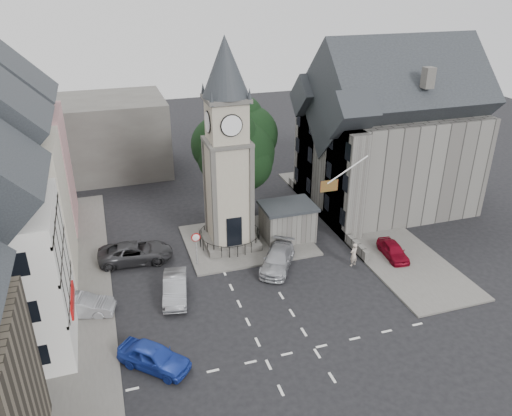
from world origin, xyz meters
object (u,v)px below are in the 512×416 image
object	(u,v)px
car_west_blue	(154,357)
car_east_red	(393,250)
pedestrian	(354,255)
stone_shelter	(287,221)
clock_tower	(227,149)

from	to	relation	value
car_west_blue	car_east_red	xyz separation A→B (m)	(19.13, 6.32, -0.12)
car_west_blue	pedestrian	xyz separation A→B (m)	(15.63, 6.19, 0.22)
stone_shelter	pedestrian	bearing A→B (deg)	-59.81
clock_tower	pedestrian	size ratio (longest dim) A/B	8.62
clock_tower	pedestrian	bearing A→B (deg)	-36.83
clock_tower	car_east_red	world-z (taller)	clock_tower
car_west_blue	car_east_red	bearing A→B (deg)	-28.66
clock_tower	car_west_blue	size ratio (longest dim) A/B	3.81
stone_shelter	pedestrian	distance (m)	6.39
stone_shelter	pedestrian	size ratio (longest dim) A/B	2.28
clock_tower	car_west_blue	xyz separation A→B (m)	(-7.63, -12.18, -7.39)
stone_shelter	car_east_red	world-z (taller)	stone_shelter
clock_tower	stone_shelter	distance (m)	8.15
clock_tower	pedestrian	distance (m)	12.31
car_west_blue	pedestrian	bearing A→B (deg)	-25.35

